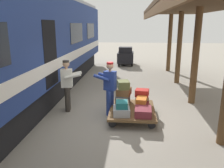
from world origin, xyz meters
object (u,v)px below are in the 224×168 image
object	(u,v)px
suitcase_gray_aluminum	(121,111)
suitcase_orange_carryall	(141,100)
suitcase_tan_vintage	(142,100)
suitcase_maroon_trunk	(142,106)
suitcase_teal_softside	(122,104)
train_car	(3,50)
suitcase_burgundy_valise	(143,112)
luggage_cart	(132,110)
suitcase_cream_canvas	(122,105)
porter_in_overalls	(109,87)
suitcase_red_plastic	(142,93)
porter_by_door	(68,84)
baggage_tug	(126,56)
suitcase_slate_roller	(123,99)
suitcase_brown_leather	(124,92)
suitcase_olive_duffel	(123,85)

from	to	relation	value
suitcase_gray_aluminum	suitcase_orange_carryall	world-z (taller)	suitcase_orange_carryall
suitcase_tan_vintage	suitcase_orange_carryall	bearing A→B (deg)	85.81
suitcase_maroon_trunk	suitcase_teal_softside	size ratio (longest dim) A/B	1.13
suitcase_tan_vintage	train_car	bearing A→B (deg)	5.17
suitcase_burgundy_valise	suitcase_teal_softside	world-z (taller)	suitcase_teal_softside
luggage_cart	suitcase_cream_canvas	bearing A→B (deg)	-0.00
suitcase_tan_vintage	porter_in_overalls	bearing A→B (deg)	14.44
suitcase_maroon_trunk	suitcase_teal_softside	distance (m)	0.81
suitcase_red_plastic	suitcase_orange_carryall	world-z (taller)	suitcase_red_plastic
train_car	porter_by_door	distance (m)	2.22
suitcase_maroon_trunk	suitcase_teal_softside	bearing A→B (deg)	38.91
porter_by_door	baggage_tug	distance (m)	9.24
suitcase_gray_aluminum	suitcase_burgundy_valise	distance (m)	0.62
luggage_cart	porter_in_overalls	xyz separation A→B (m)	(0.73, -0.23, 0.68)
suitcase_tan_vintage	suitcase_burgundy_valise	distance (m)	1.00
suitcase_teal_softside	baggage_tug	distance (m)	10.02
suitcase_maroon_trunk	suitcase_tan_vintage	world-z (taller)	suitcase_tan_vintage
luggage_cart	suitcase_teal_softside	world-z (taller)	suitcase_teal_softside
suitcase_maroon_trunk	suitcase_tan_vintage	xyz separation A→B (m)	(0.00, -0.50, 0.04)
train_car	suitcase_maroon_trunk	world-z (taller)	train_car
suitcase_cream_canvas	suitcase_red_plastic	world-z (taller)	suitcase_red_plastic
suitcase_gray_aluminum	porter_by_door	xyz separation A→B (m)	(1.82, -0.94, 0.52)
suitcase_slate_roller	suitcase_maroon_trunk	xyz separation A→B (m)	(-0.62, 0.50, -0.05)
luggage_cart	suitcase_brown_leather	xyz separation A→B (m)	(0.28, -0.50, 0.44)
luggage_cart	suitcase_maroon_trunk	xyz separation A→B (m)	(-0.31, -0.00, 0.14)
suitcase_gray_aluminum	suitcase_olive_duffel	distance (m)	1.11
suitcase_red_plastic	suitcase_maroon_trunk	bearing A→B (deg)	90.03
suitcase_red_plastic	train_car	bearing A→B (deg)	5.07
suitcase_slate_roller	suitcase_red_plastic	xyz separation A→B (m)	(-0.62, 0.01, 0.24)
train_car	suitcase_burgundy_valise	xyz separation A→B (m)	(-4.33, 0.61, -1.66)
suitcase_orange_carryall	suitcase_olive_duffel	world-z (taller)	suitcase_olive_duffel
suitcase_maroon_trunk	baggage_tug	distance (m)	9.57
porter_by_door	suitcase_burgundy_valise	bearing A→B (deg)	158.98
train_car	suitcase_teal_softside	world-z (taller)	train_car
suitcase_red_plastic	suitcase_teal_softside	distance (m)	1.16
luggage_cart	suitcase_olive_duffel	size ratio (longest dim) A/B	3.90
train_car	suitcase_gray_aluminum	world-z (taller)	train_car
suitcase_cream_canvas	porter_in_overalls	size ratio (longest dim) A/B	0.35
suitcase_maroon_trunk	suitcase_olive_duffel	xyz separation A→B (m)	(0.61, -0.48, 0.54)
suitcase_teal_softside	porter_in_overalls	size ratio (longest dim) A/B	0.25
train_car	suitcase_slate_roller	bearing A→B (deg)	-173.97
suitcase_tan_vintage	baggage_tug	xyz separation A→B (m)	(0.83, -9.03, 0.20)
suitcase_teal_softside	baggage_tug	size ratio (longest dim) A/B	0.25
suitcase_gray_aluminum	suitcase_burgundy_valise	size ratio (longest dim) A/B	0.90
suitcase_burgundy_valise	baggage_tug	distance (m)	10.07
suitcase_orange_carryall	porter_by_door	xyz separation A→B (m)	(2.41, -0.40, 0.36)
suitcase_olive_duffel	porter_in_overalls	distance (m)	0.49
suitcase_orange_carryall	porter_by_door	bearing A→B (deg)	-9.40
suitcase_cream_canvas	baggage_tug	world-z (taller)	baggage_tug
suitcase_brown_leather	suitcase_teal_softside	bearing A→B (deg)	89.04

